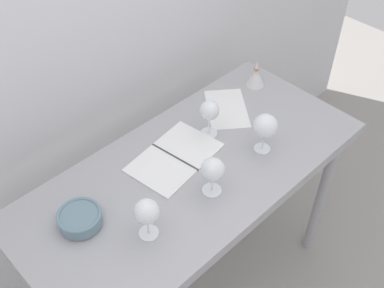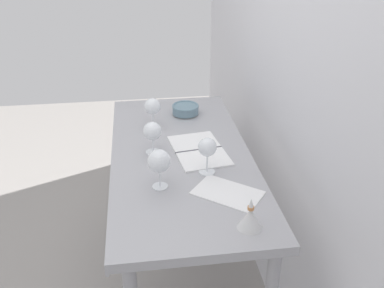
{
  "view_description": "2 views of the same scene",
  "coord_description": "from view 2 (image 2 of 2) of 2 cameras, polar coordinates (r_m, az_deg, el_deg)",
  "views": [
    {
      "loc": [
        -0.85,
        -0.88,
        2.21
      ],
      "look_at": [
        0.05,
        0.05,
        0.95
      ],
      "focal_mm": 43.84,
      "sensor_mm": 36.0,
      "label": 1
    },
    {
      "loc": [
        1.75,
        -0.19,
        1.87
      ],
      "look_at": [
        0.05,
        0.04,
        0.97
      ],
      "focal_mm": 39.81,
      "sensor_mm": 36.0,
      "label": 2
    }
  ],
  "objects": [
    {
      "name": "back_wall",
      "position": [
        1.96,
        13.15,
        10.0
      ],
      "size": [
        3.8,
        0.04,
        2.6
      ],
      "primitive_type": "cube",
      "color": "silver",
      "rests_on": "ground_plane"
    },
    {
      "name": "tasting_bowl",
      "position": [
        2.41,
        -0.88,
        4.69
      ],
      "size": [
        0.15,
        0.15,
        0.06
      ],
      "color": "beige",
      "rests_on": "steel_counter"
    },
    {
      "name": "steel_counter",
      "position": [
        2.06,
        -1.45,
        -3.84
      ],
      "size": [
        1.4,
        0.65,
        0.9
      ],
      "color": "#A1A1A6",
      "rests_on": "ground_plane"
    },
    {
      "name": "wine_glass_far_right",
      "position": [
        1.8,
        2.07,
        -0.59
      ],
      "size": [
        0.08,
        0.08,
        0.16
      ],
      "color": "white",
      "rests_on": "steel_counter"
    },
    {
      "name": "decanter_funnel",
      "position": [
        1.54,
        7.79,
        -9.81
      ],
      "size": [
        0.09,
        0.09,
        0.12
      ],
      "color": "silver",
      "rests_on": "steel_counter"
    },
    {
      "name": "tasting_sheet_upper",
      "position": [
        1.73,
        4.8,
        -6.51
      ],
      "size": [
        0.3,
        0.31,
        0.0
      ],
      "primitive_type": "cube",
      "rotation": [
        0.0,
        0.0,
        -0.67
      ],
      "color": "white",
      "rests_on": "steel_counter"
    },
    {
      "name": "wine_glass_near_center",
      "position": [
        1.98,
        -5.33,
        1.62
      ],
      "size": [
        0.09,
        0.09,
        0.16
      ],
      "color": "white",
      "rests_on": "steel_counter"
    },
    {
      "name": "wine_glass_near_right",
      "position": [
        1.71,
        -4.43,
        -2.39
      ],
      "size": [
        0.09,
        0.09,
        0.17
      ],
      "color": "white",
      "rests_on": "steel_counter"
    },
    {
      "name": "wine_glass_near_left",
      "position": [
        2.23,
        -5.31,
        4.94
      ],
      "size": [
        0.09,
        0.09,
        0.16
      ],
      "color": "white",
      "rests_on": "steel_counter"
    },
    {
      "name": "open_notebook",
      "position": [
        2.03,
        0.92,
        -0.84
      ],
      "size": [
        0.38,
        0.28,
        0.01
      ],
      "rotation": [
        0.0,
        0.0,
        0.14
      ],
      "color": "white",
      "rests_on": "steel_counter"
    }
  ]
}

